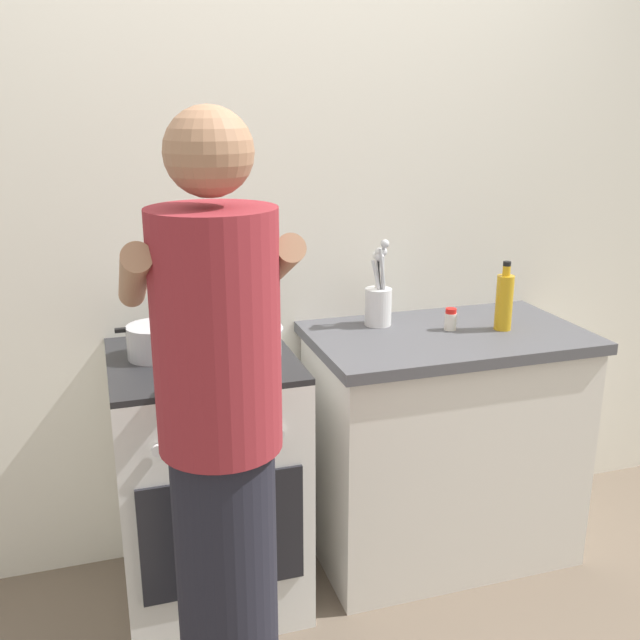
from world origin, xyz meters
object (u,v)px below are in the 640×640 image
utensil_crock (379,299)px  spice_bottle (451,319)px  pot (155,341)px  person (222,459)px  stove_range (208,480)px  oil_bottle (504,301)px  mixing_bowl (244,340)px

utensil_crock → spice_bottle: (0.23, -0.14, -0.06)m
pot → spice_bottle: size_ratio=3.08×
pot → person: (0.09, -0.69, -0.09)m
stove_range → pot: bearing=160.7°
stove_range → utensil_crock: 0.90m
stove_range → oil_bottle: oil_bottle is taller
stove_range → oil_bottle: 1.24m
mixing_bowl → oil_bottle: bearing=-0.4°
utensil_crock → person: bearing=-132.5°
oil_bottle → person: (-1.15, -0.62, -0.15)m
utensil_crock → oil_bottle: utensil_crock is taller
utensil_crock → stove_range: bearing=-166.7°
spice_bottle → oil_bottle: (0.19, -0.05, 0.07)m
oil_bottle → person: 1.32m
pot → spice_bottle: 1.06m
stove_range → utensil_crock: utensil_crock is taller
utensil_crock → oil_bottle: 0.46m
stove_range → spice_bottle: (0.92, 0.03, 0.49)m
mixing_bowl → spice_bottle: mixing_bowl is taller
pot → oil_bottle: (1.25, -0.08, 0.05)m
spice_bottle → person: size_ratio=0.05×
pot → person: person is taller
utensil_crock → oil_bottle: size_ratio=1.28×
stove_range → person: bearing=-94.3°
oil_bottle → person: size_ratio=0.15×
stove_range → utensil_crock: (0.69, 0.16, 0.55)m
utensil_crock → pot: bearing=-172.1°
pot → person: bearing=-82.4°
oil_bottle → stove_range: bearing=178.6°
pot → mixing_bowl: (0.28, -0.07, -0.00)m
stove_range → pot: size_ratio=3.59×
spice_bottle → oil_bottle: 0.20m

